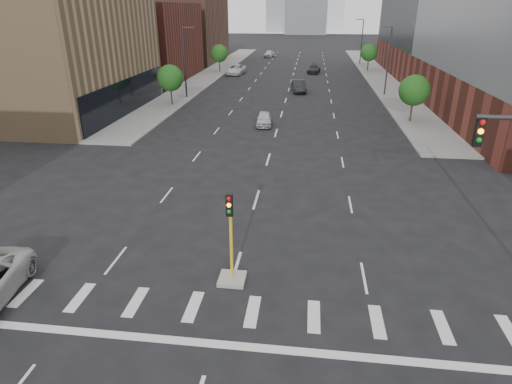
% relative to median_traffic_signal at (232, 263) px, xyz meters
% --- Properties ---
extents(sidewalk_left_far, '(5.00, 92.00, 0.15)m').
position_rel_median_traffic_signal_xyz_m(sidewalk_left_far, '(-15.00, 65.03, -0.90)').
color(sidewalk_left_far, gray).
rests_on(sidewalk_left_far, ground).
extents(sidewalk_right_far, '(5.00, 92.00, 0.15)m').
position_rel_median_traffic_signal_xyz_m(sidewalk_right_far, '(15.00, 65.03, -0.90)').
color(sidewalk_right_far, gray).
rests_on(sidewalk_right_far, ground).
extents(building_left_mid, '(20.00, 24.00, 14.00)m').
position_rel_median_traffic_signal_xyz_m(building_left_mid, '(-27.50, 31.03, 6.03)').
color(building_left_mid, '#A5825D').
rests_on(building_left_mid, ground).
extents(building_left_far_a, '(20.00, 22.00, 12.00)m').
position_rel_median_traffic_signal_xyz_m(building_left_far_a, '(-27.50, 57.03, 5.03)').
color(building_left_far_a, brown).
rests_on(building_left_far_a, ground).
extents(building_left_far_b, '(20.00, 24.00, 13.00)m').
position_rel_median_traffic_signal_xyz_m(building_left_far_b, '(-27.50, 83.03, 5.53)').
color(building_left_far_b, brown).
rests_on(building_left_far_b, ground).
extents(building_right_main, '(24.00, 70.00, 22.00)m').
position_rel_median_traffic_signal_xyz_m(building_right_main, '(29.50, 51.03, 10.03)').
color(building_right_main, brown).
rests_on(building_right_main, ground).
extents(median_traffic_signal, '(1.20, 1.20, 4.40)m').
position_rel_median_traffic_signal_xyz_m(median_traffic_signal, '(0.00, 0.00, 0.00)').
color(median_traffic_signal, '#999993').
rests_on(median_traffic_signal, ground).
extents(streetlight_right_a, '(1.60, 0.22, 9.07)m').
position_rel_median_traffic_signal_xyz_m(streetlight_right_a, '(13.41, 46.03, 4.04)').
color(streetlight_right_a, '#2D2D30').
rests_on(streetlight_right_a, ground).
extents(streetlight_right_b, '(1.60, 0.22, 9.07)m').
position_rel_median_traffic_signal_xyz_m(streetlight_right_b, '(13.41, 81.03, 4.04)').
color(streetlight_right_b, '#2D2D30').
rests_on(streetlight_right_b, ground).
extents(streetlight_left, '(1.60, 0.22, 9.07)m').
position_rel_median_traffic_signal_xyz_m(streetlight_left, '(-13.41, 41.03, 4.04)').
color(streetlight_left, '#2D2D30').
rests_on(streetlight_left, ground).
extents(tree_left_near, '(3.20, 3.20, 4.85)m').
position_rel_median_traffic_signal_xyz_m(tree_left_near, '(-14.00, 36.03, 2.42)').
color(tree_left_near, '#382619').
rests_on(tree_left_near, ground).
extents(tree_left_far, '(3.20, 3.20, 4.85)m').
position_rel_median_traffic_signal_xyz_m(tree_left_far, '(-14.00, 66.03, 2.42)').
color(tree_left_far, '#382619').
rests_on(tree_left_far, ground).
extents(tree_right_near, '(3.20, 3.20, 4.85)m').
position_rel_median_traffic_signal_xyz_m(tree_right_near, '(14.00, 31.03, 2.42)').
color(tree_right_near, '#382619').
rests_on(tree_right_near, ground).
extents(tree_right_far, '(3.20, 3.20, 4.85)m').
position_rel_median_traffic_signal_xyz_m(tree_right_far, '(14.00, 71.03, 2.42)').
color(tree_right_far, '#382619').
rests_on(tree_right_far, ground).
extents(car_near_left, '(1.99, 4.23, 1.40)m').
position_rel_median_traffic_signal_xyz_m(car_near_left, '(-1.50, 27.81, -0.27)').
color(car_near_left, silver).
rests_on(car_near_left, ground).
extents(car_mid_right, '(2.47, 5.28, 1.67)m').
position_rel_median_traffic_signal_xyz_m(car_mid_right, '(1.50, 47.26, -0.14)').
color(car_mid_right, black).
rests_on(car_mid_right, ground).
extents(car_far_left, '(3.23, 6.29, 1.70)m').
position_rel_median_traffic_signal_xyz_m(car_far_left, '(-10.50, 63.52, -0.12)').
color(car_far_left, silver).
rests_on(car_far_left, ground).
extents(car_deep_right, '(2.72, 5.31, 1.48)m').
position_rel_median_traffic_signal_xyz_m(car_deep_right, '(3.71, 66.95, -0.24)').
color(car_deep_right, '#222228').
rests_on(car_deep_right, ground).
extents(car_distant, '(2.68, 5.07, 1.64)m').
position_rel_median_traffic_signal_xyz_m(car_distant, '(-7.07, 92.70, -0.15)').
color(car_distant, '#BBBBC0').
rests_on(car_distant, ground).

